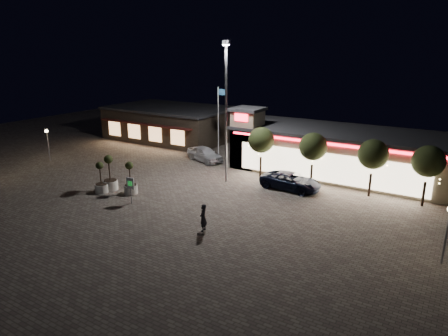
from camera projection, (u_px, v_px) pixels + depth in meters
The scene contains 19 objects.
ground at pixel (151, 205), 31.05m from camera, with size 90.00×90.00×0.00m, color #72685C.
retail_building at pixel (334, 151), 38.52m from camera, with size 20.40×8.40×6.10m.
restaurant_building at pixel (171, 123), 53.77m from camera, with size 16.40×11.00×4.30m.
floodlight_pole at pixel (226, 105), 34.56m from camera, with size 0.60×0.40×12.38m.
flagpole at pixel (219, 119), 41.25m from camera, with size 0.95×0.10×8.00m.
lamp_post_west at pixel (47, 139), 42.69m from camera, with size 0.36×0.36×3.48m.
lamp_post_east at pixel (448, 224), 21.90m from camera, with size 0.36×0.36×3.48m.
string_tree_a at pixel (261, 140), 36.98m from camera, with size 2.42×2.42×4.79m.
string_tree_b at pixel (313, 147), 34.46m from camera, with size 2.42×2.42×4.79m.
string_tree_c at pixel (373, 154), 31.94m from camera, with size 2.42×2.42×4.79m.
string_tree_d at pixel (428, 161), 29.93m from camera, with size 2.42×2.42×4.79m.
pickup_truck at pixel (291, 181), 34.41m from camera, with size 2.42×5.24×1.46m, color black.
white_sedan at pixel (205, 154), 43.07m from camera, with size 1.90×4.72×1.61m, color silver.
pedestrian at pixel (203, 218), 26.40m from camera, with size 0.68×0.45×1.88m, color black.
dog at pixel (201, 234), 25.57m from camera, with size 0.48×0.19×0.26m.
planter_left at pixel (110, 179), 34.17m from camera, with size 1.26×1.26×3.11m.
planter_mid at pixel (101, 183), 33.58m from camera, with size 1.10×1.10×2.70m.
planter_right at pixel (131, 184), 33.28m from camera, with size 1.14×1.14×2.79m.
valet_sign at pixel (130, 186), 30.94m from camera, with size 0.70×0.14×2.13m.
Camera 1 is at (20.09, -21.60, 11.62)m, focal length 32.00 mm.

